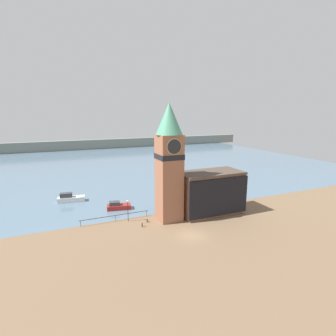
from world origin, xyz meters
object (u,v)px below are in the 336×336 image
clock_tower (169,160)px  lamp_post (128,207)px  boat_near (118,206)px  mooring_bollard_far (147,220)px  boat_far (70,198)px  pier_building (210,192)px  mooring_bollard_near (142,224)px

clock_tower → lamp_post: (-7.11, 2.03, -8.28)m
clock_tower → boat_near: clock_tower is taller
mooring_bollard_far → boat_far: bearing=124.7°
clock_tower → mooring_bollard_far: size_ratio=31.75×
clock_tower → pier_building: size_ratio=1.68×
mooring_bollard_near → boat_near: bearing=100.6°
mooring_bollard_far → clock_tower: bearing=-3.8°
pier_building → clock_tower: bearing=179.4°
mooring_bollard_near → lamp_post: size_ratio=0.20×
clock_tower → boat_near: bearing=130.4°
pier_building → lamp_post: size_ratio=3.14×
mooring_bollard_far → lamp_post: 4.21m
clock_tower → boat_near: size_ratio=4.18×
mooring_bollard_near → mooring_bollard_far: mooring_bollard_near is taller
mooring_bollard_far → pier_building: bearing=-1.7°
pier_building → lamp_post: pier_building is taller
boat_near → clock_tower: bearing=-39.1°
clock_tower → mooring_bollard_near: bearing=-167.5°
lamp_post → boat_far: bearing=120.0°
clock_tower → boat_near: (-7.41, 8.70, -10.42)m
lamp_post → boat_near: bearing=92.6°
pier_building → mooring_bollard_near: 14.65m
mooring_bollard_near → lamp_post: bearing=115.6°
boat_near → lamp_post: bearing=-76.9°
mooring_bollard_far → lamp_post: lamp_post is taller
boat_far → lamp_post: 17.85m
pier_building → lamp_post: (-15.70, 2.13, -1.32)m
mooring_bollard_near → mooring_bollard_far: size_ratio=1.18×
mooring_bollard_far → lamp_post: size_ratio=0.17×
pier_building → boat_far: 30.34m
boat_far → boat_near: bearing=-38.3°
clock_tower → boat_far: (-15.99, 17.39, -10.29)m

